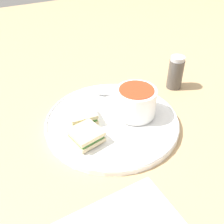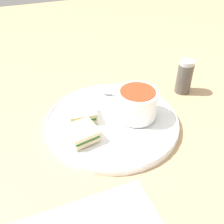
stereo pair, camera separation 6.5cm
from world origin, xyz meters
name	(u,v)px [view 1 (the left image)]	position (x,y,z in m)	size (l,w,h in m)	color
ground_plane	(112,124)	(0.00, 0.00, 0.00)	(2.40, 2.40, 0.00)	tan
plate	(112,121)	(0.00, 0.00, 0.01)	(0.34, 0.34, 0.02)	white
soup_bowl	(136,101)	(0.06, -0.01, 0.06)	(0.10, 0.10, 0.07)	white
spoon	(104,93)	(0.03, 0.11, 0.02)	(0.09, 0.09, 0.01)	silver
sandwich_half_near	(82,116)	(-0.07, 0.03, 0.03)	(0.07, 0.07, 0.03)	beige
sandwich_half_far	(86,135)	(-0.09, -0.04, 0.03)	(0.08, 0.07, 0.03)	beige
salt_shaker	(176,73)	(0.25, 0.07, 0.05)	(0.05, 0.05, 0.10)	#4C4742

